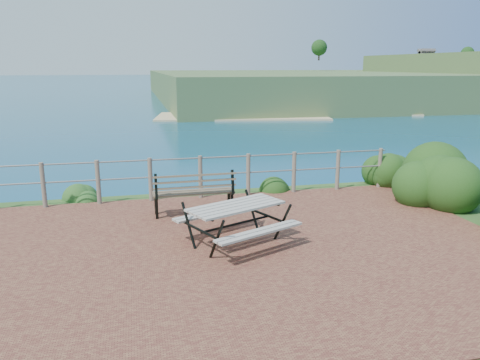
# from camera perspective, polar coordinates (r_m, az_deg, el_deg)

# --- Properties ---
(ground) EXTENTS (10.00, 7.00, 0.12)m
(ground) POSITION_cam_1_polar(r_m,az_deg,el_deg) (7.96, -1.34, -8.75)
(ground) COLOR brown
(ground) RESTS_ON ground
(ocean) EXTENTS (1200.00, 1200.00, 0.00)m
(ocean) POSITION_cam_1_polar(r_m,az_deg,el_deg) (207.24, -12.67, 12.63)
(ocean) COLOR #136B76
(ocean) RESTS_ON ground
(safety_railing) EXTENTS (9.40, 0.10, 1.00)m
(safety_railing) POSITION_cam_1_polar(r_m,az_deg,el_deg) (10.94, -4.84, 0.65)
(safety_railing) COLOR #6B5B4C
(safety_railing) RESTS_ON ground
(picnic_table) EXTENTS (1.80, 1.34, 0.70)m
(picnic_table) POSITION_cam_1_polar(r_m,az_deg,el_deg) (8.11, -0.49, -4.91)
(picnic_table) COLOR #9E9A8E
(picnic_table) RESTS_ON ground
(park_bench) EXTENTS (1.69, 0.45, 0.95)m
(park_bench) POSITION_cam_1_polar(r_m,az_deg,el_deg) (9.75, -5.69, -0.68)
(park_bench) COLOR brown
(park_bench) RESTS_ON ground
(shrub_right_front) EXTENTS (1.61, 1.61, 2.28)m
(shrub_right_front) POSITION_cam_1_polar(r_m,az_deg,el_deg) (11.52, 21.62, -2.56)
(shrub_right_front) COLOR #1E4214
(shrub_right_front) RESTS_ON ground
(shrub_right_edge) EXTENTS (1.07, 1.07, 1.54)m
(shrub_right_edge) POSITION_cam_1_polar(r_m,az_deg,el_deg) (12.83, 17.05, -0.58)
(shrub_right_edge) COLOR #1E4214
(shrub_right_edge) RESTS_ON ground
(shrub_lip_west) EXTENTS (0.77, 0.77, 0.51)m
(shrub_lip_west) POSITION_cam_1_polar(r_m,az_deg,el_deg) (11.56, -18.55, -2.25)
(shrub_lip_west) COLOR #245921
(shrub_lip_west) RESTS_ON ground
(shrub_lip_east) EXTENTS (0.82, 0.82, 0.58)m
(shrub_lip_east) POSITION_cam_1_polar(r_m,az_deg,el_deg) (11.90, 4.97, -1.11)
(shrub_lip_east) COLOR #1E4214
(shrub_lip_east) RESTS_ON ground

